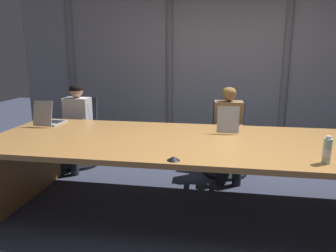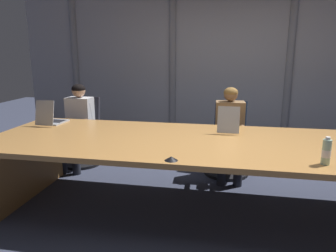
# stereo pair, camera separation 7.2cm
# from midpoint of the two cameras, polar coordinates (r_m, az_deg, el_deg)

# --- Properties ---
(ground_plane) EXTENTS (14.58, 14.58, 0.00)m
(ground_plane) POSITION_cam_midpoint_polar(r_m,az_deg,el_deg) (3.46, 9.95, -14.95)
(ground_plane) COLOR #383D51
(conference_table) EXTENTS (4.93, 1.46, 0.76)m
(conference_table) POSITION_cam_midpoint_polar(r_m,az_deg,el_deg) (3.21, 10.40, -4.99)
(conference_table) COLOR #B77F42
(conference_table) RESTS_ON ground_plane
(curtain_backdrop) EXTENTS (7.29, 0.17, 2.70)m
(curtain_backdrop) POSITION_cam_midpoint_polar(r_m,az_deg,el_deg) (5.45, 10.40, 10.15)
(curtain_backdrop) COLOR #9999A0
(curtain_backdrop) RESTS_ON ground_plane
(laptop_left_end) EXTENTS (0.25, 0.39, 0.31)m
(laptop_left_end) POSITION_cam_midpoint_polar(r_m,az_deg,el_deg) (4.11, -21.02, 1.06)
(laptop_left_end) COLOR #A8ADB7
(laptop_left_end) RESTS_ON conference_table
(laptop_left_mid) EXTENTS (0.25, 0.38, 0.30)m
(laptop_left_mid) POSITION_cam_midpoint_polar(r_m,az_deg,el_deg) (3.58, 10.19, 0.04)
(laptop_left_mid) COLOR #A8ADB7
(laptop_left_mid) RESTS_ON conference_table
(office_chair_left_end) EXTENTS (0.60, 0.60, 0.97)m
(office_chair_left_end) POSITION_cam_midpoint_polar(r_m,az_deg,el_deg) (4.84, -16.06, -2.34)
(office_chair_left_end) COLOR #2D2D38
(office_chair_left_end) RESTS_ON ground_plane
(office_chair_left_mid) EXTENTS (0.60, 0.61, 0.97)m
(office_chair_left_mid) POSITION_cam_midpoint_polar(r_m,az_deg,el_deg) (4.39, 9.94, -3.63)
(office_chair_left_mid) COLOR navy
(office_chair_left_mid) RESTS_ON ground_plane
(person_left_end) EXTENTS (0.37, 0.55, 1.18)m
(person_left_end) POSITION_cam_midpoint_polar(r_m,az_deg,el_deg) (4.62, -16.83, 0.76)
(person_left_end) COLOR silver
(person_left_end) RESTS_ON ground_plane
(person_left_mid) EXTENTS (0.40, 0.56, 1.18)m
(person_left_mid) POSITION_cam_midpoint_polar(r_m,az_deg,el_deg) (4.15, 10.34, -0.31)
(person_left_mid) COLOR olive
(person_left_mid) RESTS_ON ground_plane
(water_bottle_primary) EXTENTS (0.07, 0.07, 0.22)m
(water_bottle_primary) POSITION_cam_midpoint_polar(r_m,az_deg,el_deg) (2.78, 26.10, -4.07)
(water_bottle_primary) COLOR #ADD1B2
(water_bottle_primary) RESTS_ON conference_table
(conference_mic_left_side) EXTENTS (0.11, 0.11, 0.03)m
(conference_mic_left_side) POSITION_cam_midpoint_polar(r_m,az_deg,el_deg) (2.58, 0.18, -5.87)
(conference_mic_left_side) COLOR black
(conference_mic_left_side) RESTS_ON conference_table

